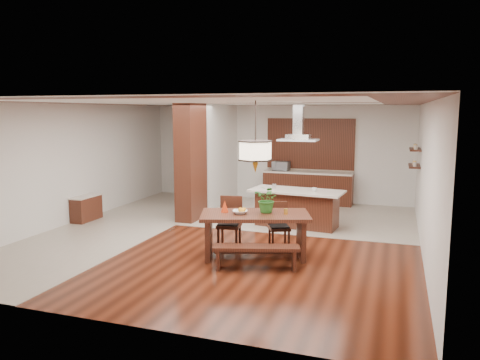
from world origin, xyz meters
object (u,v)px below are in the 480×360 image
(dining_chair_left, at_px, (229,223))
(dining_chair_right, at_px, (279,225))
(hallway_console, at_px, (86,208))
(foliage_plant, at_px, (267,199))
(range_hood, at_px, (298,122))
(microwave, at_px, (281,166))
(dining_table, at_px, (255,225))
(kitchen_island, at_px, (297,208))
(island_cup, at_px, (314,190))
(dining_bench, at_px, (256,258))
(fruit_bowl, at_px, (240,212))
(pendant_lantern, at_px, (255,137))

(dining_chair_left, distance_m, dining_chair_right, 1.00)
(hallway_console, distance_m, foliage_plant, 5.25)
(dining_chair_right, bearing_deg, hallway_console, 145.79)
(range_hood, distance_m, microwave, 3.37)
(dining_chair_right, distance_m, microwave, 4.85)
(range_hood, bearing_deg, dining_table, -95.89)
(dining_table, xyz_separation_m, kitchen_island, (0.26, 2.54, -0.16))
(island_cup, bearing_deg, dining_chair_left, -123.88)
(dining_bench, xyz_separation_m, island_cup, (0.46, 3.11, 0.72))
(hallway_console, xyz_separation_m, fruit_bowl, (4.57, -1.57, 0.55))
(dining_table, bearing_deg, foliage_plant, 34.60)
(dining_chair_right, bearing_deg, dining_table, -137.16)
(dining_table, distance_m, fruit_bowl, 0.38)
(dining_bench, distance_m, island_cup, 3.23)
(kitchen_island, xyz_separation_m, microwave, (-1.09, 2.87, 0.63))
(dining_table, relative_size, dining_chair_right, 2.44)
(dining_chair_left, distance_m, pendant_lantern, 1.91)
(dining_bench, height_order, foliage_plant, foliage_plant)
(hallway_console, distance_m, dining_bench, 5.49)
(foliage_plant, relative_size, microwave, 1.04)
(dining_chair_left, bearing_deg, dining_chair_right, 10.54)
(range_hood, bearing_deg, dining_bench, -90.62)
(microwave, bearing_deg, island_cup, -58.24)
(kitchen_island, distance_m, range_hood, 2.01)
(dining_table, bearing_deg, dining_chair_left, 147.71)
(hallway_console, distance_m, dining_chair_left, 4.29)
(dining_chair_right, relative_size, foliage_plant, 1.77)
(dining_chair_left, relative_size, fruit_bowl, 3.70)
(hallway_console, distance_m, dining_table, 5.05)
(dining_chair_left, distance_m, kitchen_island, 2.31)
(dining_bench, height_order, range_hood, range_hood)
(dining_table, distance_m, pendant_lantern, 1.63)
(pendant_lantern, xyz_separation_m, kitchen_island, (0.26, 2.54, -1.79))
(island_cup, bearing_deg, microwave, 116.95)
(pendant_lantern, height_order, range_hood, same)
(dining_table, height_order, foliage_plant, foliage_plant)
(range_hood, bearing_deg, fruit_bowl, -100.99)
(foliage_plant, bearing_deg, hallway_console, 165.40)
(kitchen_island, xyz_separation_m, range_hood, (0.00, 0.00, 2.01))
(dining_bench, bearing_deg, hallway_console, 157.16)
(dining_chair_left, relative_size, pendant_lantern, 0.78)
(dining_chair_left, distance_m, range_hood, 3.03)
(hallway_console, relative_size, range_hood, 0.98)
(dining_table, height_order, fruit_bowl, fruit_bowl)
(island_cup, bearing_deg, hallway_console, -169.86)
(island_cup, bearing_deg, pendant_lantern, -105.73)
(hallway_console, distance_m, pendant_lantern, 5.40)
(hallway_console, relative_size, dining_table, 0.40)
(hallway_console, height_order, microwave, microwave)
(dining_chair_right, height_order, island_cup, island_cup)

